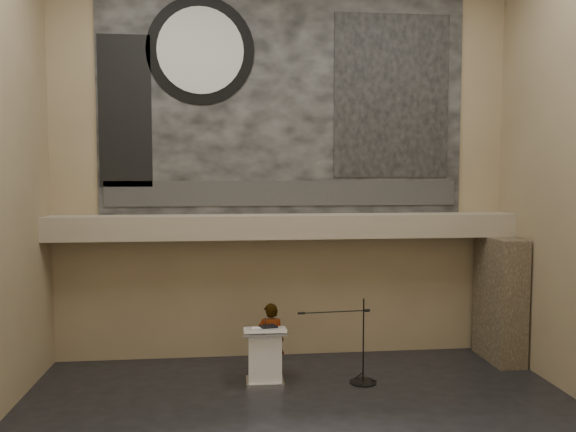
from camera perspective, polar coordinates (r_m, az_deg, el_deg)
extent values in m
cube|color=#8A7557|center=(12.43, -0.39, 5.10)|extent=(10.00, 0.02, 8.50)
cube|color=#8A7557|center=(4.54, 9.68, 6.68)|extent=(10.00, 0.02, 8.50)
cube|color=gray|center=(12.08, -0.20, -1.05)|extent=(10.00, 0.80, 0.50)
cylinder|color=#B2893D|center=(12.00, -7.80, -2.46)|extent=(0.04, 0.04, 0.06)
cylinder|color=#B2893D|center=(12.40, 8.60, -2.26)|extent=(0.04, 0.04, 0.06)
cube|color=black|center=(12.51, -0.38, 11.76)|extent=(8.00, 0.05, 5.00)
cube|color=#2A2A2A|center=(12.36, -0.36, 2.32)|extent=(7.76, 0.02, 0.55)
cylinder|color=black|center=(12.59, -8.88, 16.28)|extent=(2.30, 0.02, 2.30)
cylinder|color=silver|center=(12.57, -8.89, 16.30)|extent=(1.84, 0.02, 1.84)
cube|color=black|center=(12.94, 10.51, 11.88)|extent=(2.60, 0.02, 3.60)
cube|color=black|center=(12.56, -16.24, 10.18)|extent=(1.10, 0.02, 3.20)
cube|color=#423728|center=(13.21, 20.72, -7.89)|extent=(0.60, 1.40, 2.70)
cube|color=silver|center=(11.38, -2.37, -16.45)|extent=(0.73, 0.56, 0.08)
cube|color=white|center=(11.21, -2.38, -13.96)|extent=(0.64, 0.45, 0.96)
cube|color=white|center=(11.04, -2.38, -11.48)|extent=(0.82, 0.58, 0.14)
cube|color=black|center=(11.08, -1.98, -11.17)|extent=(0.36, 0.32, 0.04)
cube|color=white|center=(11.01, -3.19, -11.35)|extent=(0.24, 0.30, 0.00)
imported|color=silver|center=(11.45, -1.79, -12.54)|extent=(0.56, 0.38, 1.51)
cylinder|color=black|center=(11.52, 7.62, -16.38)|extent=(0.52, 0.52, 0.02)
cylinder|color=black|center=(11.26, 7.66, -12.45)|extent=(0.03, 0.03, 1.67)
cylinder|color=black|center=(10.93, 4.58, -9.68)|extent=(1.37, 0.12, 0.02)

